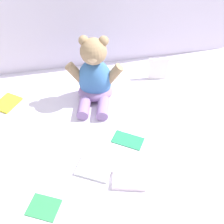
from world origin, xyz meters
name	(u,v)px	position (x,y,z in m)	size (l,w,h in m)	color
ground_plane	(110,113)	(0.00, 0.00, 0.00)	(3.20, 3.20, 0.00)	silver
teddy_bear	(95,78)	(-0.04, 0.11, 0.11)	(0.25, 0.25, 0.30)	#3F72B2
book_case_0	(94,169)	(-0.11, -0.28, 0.01)	(0.08, 0.12, 0.01)	white
book_case_1	(158,69)	(0.28, 0.20, 0.05)	(0.09, 0.01, 0.11)	white
book_case_2	(129,180)	(-0.01, -0.35, 0.01)	(0.08, 0.11, 0.02)	white
book_case_4	(7,103)	(-0.44, 0.15, 0.01)	(0.09, 0.11, 0.01)	yellow
book_case_5	(128,140)	(0.04, -0.17, 0.00)	(0.07, 0.12, 0.01)	#2A925E
book_case_6	(44,207)	(-0.30, -0.38, 0.00)	(0.08, 0.10, 0.01)	#319250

